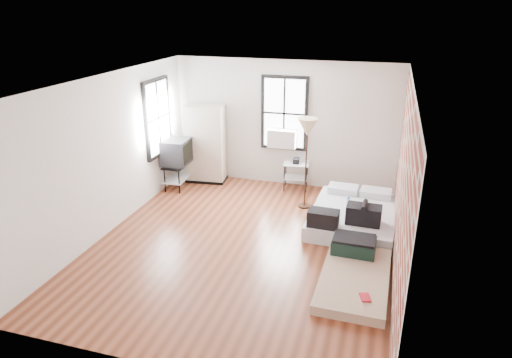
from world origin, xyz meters
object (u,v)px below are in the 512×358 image
(floor_lamp, at_px, (307,131))
(tv_stand, at_px, (176,153))
(wardrobe, at_px, (206,144))
(mattress_main, at_px, (353,215))
(mattress_bare, at_px, (354,270))
(side_table, at_px, (296,168))

(floor_lamp, distance_m, tv_stand, 3.04)
(wardrobe, relative_size, floor_lamp, 0.96)
(floor_lamp, relative_size, tv_stand, 1.64)
(mattress_main, xyz_separation_m, wardrobe, (-3.50, 1.33, 0.70))
(mattress_main, relative_size, mattress_bare, 1.13)
(mattress_main, distance_m, mattress_bare, 1.84)
(mattress_bare, distance_m, side_table, 3.61)
(side_table, relative_size, tv_stand, 0.64)
(mattress_bare, relative_size, floor_lamp, 1.02)
(side_table, xyz_separation_m, tv_stand, (-2.56, -0.66, 0.32))
(tv_stand, bearing_deg, wardrobe, 48.57)
(wardrobe, xyz_separation_m, side_table, (2.11, 0.07, -0.39))
(tv_stand, bearing_deg, floor_lamp, -8.12)
(wardrobe, xyz_separation_m, floor_lamp, (2.48, -0.81, 0.71))
(mattress_main, bearing_deg, side_table, 137.10)
(mattress_bare, relative_size, wardrobe, 1.06)
(wardrobe, distance_m, floor_lamp, 2.70)
(mattress_main, distance_m, wardrobe, 3.81)
(mattress_bare, bearing_deg, side_table, 117.48)
(side_table, bearing_deg, wardrobe, -178.10)
(wardrobe, xyz_separation_m, tv_stand, (-0.46, -0.59, -0.08))
(mattress_bare, distance_m, wardrobe, 4.91)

